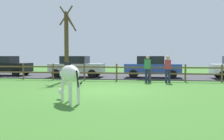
# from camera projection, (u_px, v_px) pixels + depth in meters

# --- Properties ---
(ground_plane) EXTENTS (60.00, 60.00, 0.00)m
(ground_plane) POSITION_uv_depth(u_px,v_px,m) (105.00, 91.00, 12.35)
(ground_plane) COLOR #3D7528
(parking_asphalt) EXTENTS (28.00, 7.40, 0.05)m
(parking_asphalt) POSITION_uv_depth(u_px,v_px,m) (126.00, 76.00, 21.52)
(parking_asphalt) COLOR #38383D
(parking_asphalt) RESTS_ON ground_plane
(paddock_fence) EXTENTS (21.78, 0.11, 1.11)m
(paddock_fence) POSITION_uv_depth(u_px,v_px,m) (117.00, 71.00, 17.27)
(paddock_fence) COLOR brown
(paddock_fence) RESTS_ON ground_plane
(bare_tree) EXTENTS (1.25, 1.25, 4.98)m
(bare_tree) POSITION_uv_depth(u_px,v_px,m) (67.00, 43.00, 17.32)
(bare_tree) COLOR #513A23
(bare_tree) RESTS_ON ground_plane
(zebra) EXTENTS (1.39, 1.61, 1.41)m
(zebra) POSITION_uv_depth(u_px,v_px,m) (69.00, 76.00, 9.22)
(zebra) COLOR white
(zebra) RESTS_ON ground_plane
(crow_on_grass) EXTENTS (0.22, 0.10, 0.20)m
(crow_on_grass) POSITION_uv_depth(u_px,v_px,m) (80.00, 83.00, 14.57)
(crow_on_grass) COLOR black
(crow_on_grass) RESTS_ON ground_plane
(parked_car_blue) EXTENTS (4.01, 1.90, 1.56)m
(parked_car_blue) POSITION_uv_depth(u_px,v_px,m) (152.00, 67.00, 19.29)
(parked_car_blue) COLOR #2D4CAD
(parked_car_blue) RESTS_ON parking_asphalt
(parked_car_silver) EXTENTS (4.00, 1.89, 1.56)m
(parked_car_silver) POSITION_uv_depth(u_px,v_px,m) (77.00, 66.00, 19.97)
(parked_car_silver) COLOR #B7BABF
(parked_car_silver) RESTS_ON parking_asphalt
(parked_car_black) EXTENTS (4.01, 1.89, 1.56)m
(parked_car_black) POSITION_uv_depth(u_px,v_px,m) (5.00, 66.00, 21.48)
(parked_car_black) COLOR black
(parked_car_black) RESTS_ON parking_asphalt
(visitor_left_of_tree) EXTENTS (0.39, 0.28, 1.64)m
(visitor_left_of_tree) POSITION_uv_depth(u_px,v_px,m) (148.00, 68.00, 16.34)
(visitor_left_of_tree) COLOR #232847
(visitor_left_of_tree) RESTS_ON ground_plane
(visitor_right_of_tree) EXTENTS (0.37, 0.24, 1.64)m
(visitor_right_of_tree) POSITION_uv_depth(u_px,v_px,m) (168.00, 68.00, 15.98)
(visitor_right_of_tree) COLOR #232847
(visitor_right_of_tree) RESTS_ON ground_plane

